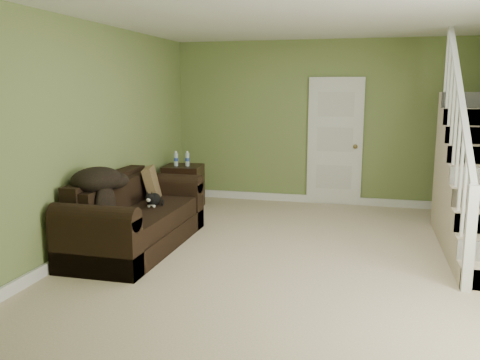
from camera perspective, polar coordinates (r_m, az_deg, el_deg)
The scene contains 14 objects.
floor at distance 5.79m, azimuth 7.48°, elevation -8.47°, with size 5.00×5.50×0.01m, color tan.
ceiling at distance 5.53m, azimuth 8.15°, elevation 17.96°, with size 5.00×5.50×0.01m, color white.
wall_back at distance 8.24m, azimuth 10.00°, elevation 6.30°, with size 5.00×0.04×2.60m, color olive.
wall_front at distance 2.82m, azimuth 1.40°, elevation -1.03°, with size 5.00×0.04×2.60m, color olive.
wall_left at distance 6.30m, azimuth -15.50°, elevation 4.89°, with size 0.04×5.50×2.60m, color olive.
baseboard_back at distance 8.39m, azimuth 9.72°, elevation -2.19°, with size 5.00×0.04×0.12m, color white.
baseboard_left at distance 6.51m, azimuth -14.74°, elevation -6.03°, with size 0.04×5.50×0.12m, color white.
door at distance 8.22m, azimuth 10.62°, elevation 4.21°, with size 0.86×0.12×2.02m.
sofa at distance 6.10m, azimuth -11.84°, elevation -4.46°, with size 0.92×2.14×0.85m.
side_table at distance 7.95m, azimuth -6.36°, elevation -0.73°, with size 0.61×0.61×0.90m.
cat at distance 6.16m, azimuth -9.76°, elevation -2.19°, with size 0.22×0.42×0.21m.
banana at distance 5.74m, azimuth -12.15°, elevation -3.71°, with size 0.06×0.21×0.06m, color yellow.
throw_pillow at distance 6.60m, azimuth -9.84°, elevation -0.42°, with size 0.11×0.43×0.43m, color #46331C.
throw_blanket at distance 5.71m, azimuth -15.82°, elevation 0.05°, with size 0.49×0.65×0.27m, color black.
Camera 1 is at (0.61, -5.45, 1.86)m, focal length 38.00 mm.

